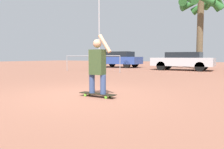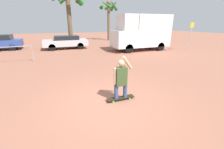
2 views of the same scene
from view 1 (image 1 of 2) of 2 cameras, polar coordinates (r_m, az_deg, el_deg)
The scene contains 8 objects.
ground_plane at distance 5.65m, azimuth -7.58°, elevation -5.48°, with size 80.00×80.00×0.00m, color #935B47.
skateboard at distance 5.42m, azimuth -3.81°, elevation -5.11°, with size 0.97×0.23×0.09m.
person_skateboarder at distance 5.35m, azimuth -3.86°, elevation 2.73°, with size 0.65×0.22×1.44m.
parked_car_silver at distance 16.83m, azimuth 18.00°, elevation 3.51°, with size 4.31×1.86×1.32m.
parked_car_blue at distance 20.51m, azimuth 1.91°, elevation 4.07°, with size 4.06×1.93×1.47m.
palm_tree_center_background at distance 19.20m, azimuth 22.26°, elevation 16.63°, with size 3.82×3.79×6.26m.
flagpole at distance 15.80m, azimuth -3.06°, elevation 14.27°, with size 1.19×0.12×6.26m.
plaza_railing_segment at distance 14.41m, azimuth -5.40°, elevation 4.30°, with size 4.32×0.05×1.08m.
Camera 1 is at (3.46, -4.35, 0.99)m, focal length 35.00 mm.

